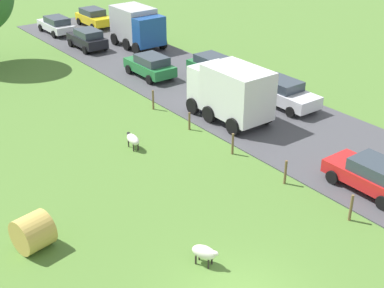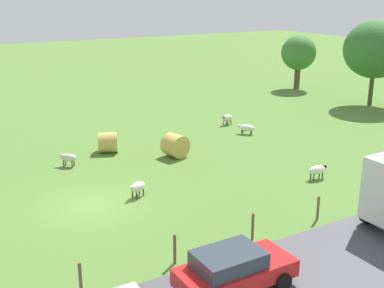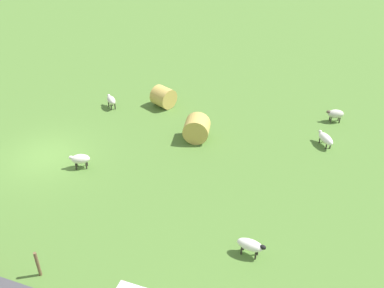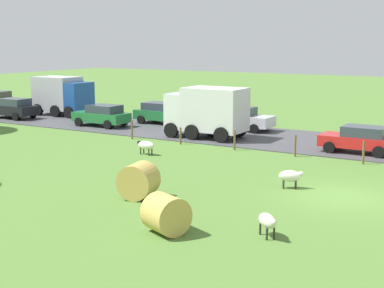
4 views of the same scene
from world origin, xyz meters
name	(u,v)px [view 2 (image 2 of 4)]	position (x,y,z in m)	size (l,w,h in m)	color
ground_plane	(92,205)	(0.00, 0.00, 0.00)	(160.00, 160.00, 0.00)	#517A33
sheep_0	(68,158)	(-5.93, 0.69, 0.54)	(0.99, 1.01, 0.77)	beige
sheep_1	(137,187)	(0.24, 2.32, 0.53)	(0.84, 1.09, 0.78)	silver
sheep_2	(247,128)	(-6.10, 13.78, 0.45)	(1.22, 1.11, 0.69)	white
sheep_3	(227,118)	(-8.95, 14.05, 0.53)	(0.76, 1.10, 0.79)	beige
sheep_4	(317,170)	(3.01, 11.79, 0.53)	(0.57, 1.21, 0.77)	white
hay_bale_0	(108,142)	(-7.26, 3.70, 0.64)	(1.28, 1.28, 1.19)	tan
hay_bale_1	(175,146)	(-4.30, 6.95, 0.71)	(1.42, 1.42, 1.21)	tan
tree_0	(375,49)	(-7.95, 28.87, 4.98)	(5.46, 5.46, 7.50)	brown
tree_2	(299,53)	(-17.34, 28.68, 3.70)	(3.56, 3.56, 5.52)	brown
fence_post_0	(80,277)	(6.72, -2.77, 0.57)	(0.12, 0.12, 1.14)	brown
fence_post_1	(175,249)	(6.72, 0.89, 0.60)	(0.12, 0.12, 1.21)	brown
fence_post_2	(253,227)	(6.72, 4.55, 0.60)	(0.12, 0.12, 1.19)	brown
fence_post_3	(318,208)	(6.72, 8.20, 0.57)	(0.12, 0.12, 1.15)	brown
fence_post_4	(373,193)	(6.72, 11.86, 0.52)	(0.12, 0.12, 1.03)	brown
car_1	(234,269)	(9.30, 1.76, 0.84)	(2.04, 4.12, 1.50)	red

